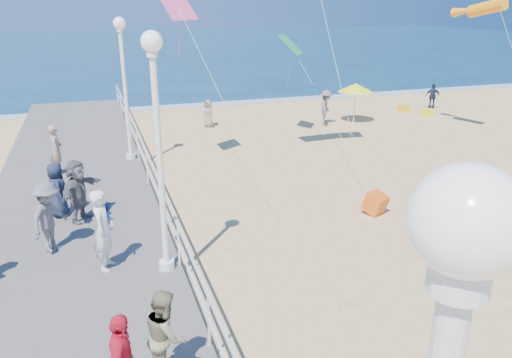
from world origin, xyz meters
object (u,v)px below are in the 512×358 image
object	(u,v)px
lamp_post_far	(124,75)
beach_chair_left	(404,108)
beach_walker_a	(326,108)
beach_walker_c	(208,114)
beach_umbrella	(356,88)
spectator_5	(78,191)
spectator_4	(57,190)
lamp_post_mid	(158,132)
spectator_1	(166,335)
beach_walker_b	(433,96)
toddler_held	(109,217)
woman_holding_toddler	(104,230)
box_kite	(375,205)
beach_chair_right	(427,113)
spectator_2	(49,217)
spectator_6	(56,150)

from	to	relation	value
lamp_post_far	beach_chair_left	xyz separation A→B (m)	(16.46, 5.85, -3.46)
beach_walker_a	beach_walker_c	world-z (taller)	beach_walker_a
beach_umbrella	spectator_5	bearing A→B (deg)	-145.41
spectator_4	beach_chair_left	xyz separation A→B (m)	(18.90, 10.86, -1.00)
lamp_post_mid	lamp_post_far	world-z (taller)	same
spectator_1	spectator_4	xyz separation A→B (m)	(-1.92, 7.56, -0.02)
lamp_post_mid	beach_walker_b	world-z (taller)	lamp_post_mid
toddler_held	beach_walker_b	distance (m)	24.51
woman_holding_toddler	spectator_5	bearing A→B (deg)	28.97
spectator_1	beach_walker_c	xyz separation A→B (m)	(5.00, 18.29, -0.50)
toddler_held	beach_walker_c	bearing A→B (deg)	-3.48
box_kite	beach_chair_right	bearing A→B (deg)	21.46
spectator_5	beach_walker_b	bearing A→B (deg)	-27.34
spectator_1	box_kite	size ratio (longest dim) A/B	2.72
spectator_2	spectator_5	size ratio (longest dim) A/B	1.02
lamp_post_far	toddler_held	xyz separation A→B (m)	(-1.16, -8.37, -2.05)
spectator_6	beach_walker_b	xyz separation A→B (m)	(21.24, 7.10, -0.54)
spectator_2	box_kite	distance (m)	9.33
spectator_1	spectator_5	distance (m)	7.17
beach_walker_b	beach_chair_left	bearing A→B (deg)	38.93
lamp_post_mid	spectator_5	distance (m)	4.61
lamp_post_mid	box_kite	xyz separation A→B (m)	(6.74, 2.00, -3.36)
beach_walker_a	beach_walker_b	size ratio (longest dim) A/B	1.24
lamp_post_far	beach_walker_b	world-z (taller)	lamp_post_far
beach_walker_b	spectator_5	bearing A→B (deg)	62.60
lamp_post_far	beach_walker_a	size ratio (longest dim) A/B	2.84
lamp_post_far	box_kite	bearing A→B (deg)	-46.07
spectator_2	beach_umbrella	xyz separation A→B (m)	(14.68, 11.37, 0.61)
lamp_post_far	spectator_1	xyz separation A→B (m)	(-0.53, -12.57, -2.45)
lamp_post_far	spectator_4	bearing A→B (deg)	-116.01
beach_walker_a	beach_umbrella	xyz separation A→B (m)	(1.68, -0.02, 0.97)
spectator_1	beach_walker_a	distance (m)	20.02
lamp_post_far	beach_walker_c	size ratio (longest dim) A/B	3.71
spectator_4	spectator_6	xyz separation A→B (m)	(-0.17, 3.99, 0.09)
spectator_2	beach_chair_left	xyz separation A→B (m)	(18.99, 13.08, -1.10)
beach_walker_b	spectator_2	bearing A→B (deg)	65.25
beach_walker_b	box_kite	world-z (taller)	beach_walker_b
spectator_5	beach_chair_left	xyz separation A→B (m)	(18.33, 11.38, -1.09)
lamp_post_mid	spectator_5	size ratio (longest dim) A/B	2.99
lamp_post_far	beach_walker_c	xyz separation A→B (m)	(4.48, 5.72, -2.94)
beach_umbrella	lamp_post_mid	bearing A→B (deg)	-132.74
spectator_4	lamp_post_far	bearing A→B (deg)	-35.82
toddler_held	spectator_4	bearing A→B (deg)	39.27
lamp_post_far	spectator_2	bearing A→B (deg)	-109.34
beach_walker_b	box_kite	distance (m)	17.67
spectator_5	beach_walker_a	distance (m)	15.69
beach_chair_left	beach_walker_c	bearing A→B (deg)	-179.36
beach_walker_c	spectator_1	bearing A→B (deg)	-42.10
beach_umbrella	beach_chair_right	size ratio (longest dim) A/B	3.89
beach_walker_c	beach_chair_left	world-z (taller)	beach_walker_c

